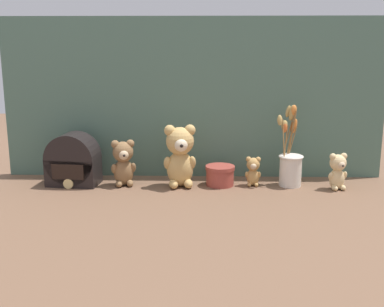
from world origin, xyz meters
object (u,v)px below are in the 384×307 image
teddy_bear_medium (123,162)px  flower_vase (290,162)px  teddy_bear_large (180,155)px  vintage_radio (73,163)px  decorative_tin_tall (220,175)px  teddy_bear_small (338,171)px  teddy_bear_tiny (253,171)px

teddy_bear_medium → flower_vase: bearing=1.6°
teddy_bear_large → teddy_bear_medium: teddy_bear_large is taller
vintage_radio → decorative_tin_tall: vintage_radio is taller
teddy_bear_small → teddy_bear_tiny: bearing=172.8°
flower_vase → vintage_radio: bearing=-179.4°
teddy_bear_small → teddy_bear_tiny: 0.32m
vintage_radio → teddy_bear_tiny: bearing=0.1°
flower_vase → vintage_radio: 0.86m
teddy_bear_medium → flower_vase: (0.66, 0.02, -0.00)m
teddy_bear_tiny → teddy_bear_small: bearing=-7.2°
teddy_bear_small → flower_vase: flower_vase is taller
teddy_bear_large → teddy_bear_medium: (-0.23, 0.01, -0.03)m
teddy_bear_medium → flower_vase: flower_vase is taller
teddy_bear_medium → vintage_radio: size_ratio=0.88×
teddy_bear_medium → vintage_radio: vintage_radio is taller
teddy_bear_tiny → flower_vase: 0.15m
teddy_bear_small → vintage_radio: 1.04m
decorative_tin_tall → flower_vase: bearing=1.2°
teddy_bear_large → flower_vase: (0.43, 0.03, -0.03)m
vintage_radio → decorative_tin_tall: size_ratio=1.81×
teddy_bear_large → decorative_tin_tall: (0.16, 0.02, -0.09)m
teddy_bear_medium → decorative_tin_tall: bearing=1.8°
teddy_bear_medium → teddy_bear_small: size_ratio=1.28×
teddy_bear_medium → vintage_radio: (-0.20, 0.01, -0.01)m
teddy_bear_medium → teddy_bear_small: bearing=-2.1°
teddy_bear_medium → teddy_bear_tiny: teddy_bear_medium is taller
teddy_bear_tiny → vintage_radio: vintage_radio is taller
teddy_bear_large → vintage_radio: 0.43m
teddy_bear_large → teddy_bear_medium: bearing=178.2°
teddy_bear_small → flower_vase: 0.18m
flower_vase → decorative_tin_tall: 0.28m
teddy_bear_small → decorative_tin_tall: bearing=174.5°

